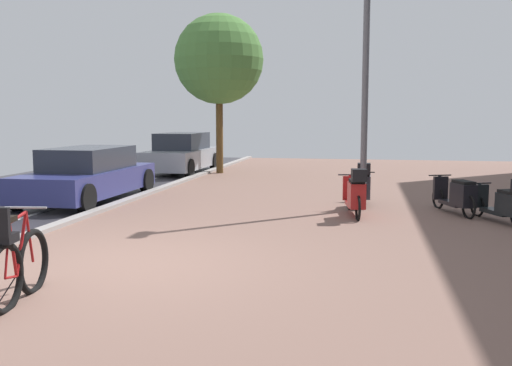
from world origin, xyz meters
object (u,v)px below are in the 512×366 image
object	(u,v)px
scooter_near	(505,202)
scooter_mid	(457,196)
scooter_extra	(355,194)
parked_car_far	(181,154)
lamp_post	(366,49)
bicycle_foreground	(15,265)
parked_car_near	(88,175)
scooter_far	(364,186)
street_tree	(219,60)

from	to	relation	value
scooter_near	scooter_mid	distance (m)	1.17
scooter_extra	scooter_mid	bearing A→B (deg)	17.02
scooter_mid	parked_car_far	distance (m)	11.27
scooter_near	lamp_post	distance (m)	4.20
lamp_post	scooter_mid	bearing A→B (deg)	-7.86
bicycle_foreground	scooter_mid	bearing A→B (deg)	50.13
bicycle_foreground	parked_car_far	xyz separation A→B (m)	(-2.80, 14.22, 0.27)
parked_car_near	parked_car_far	xyz separation A→B (m)	(0.04, 6.99, 0.06)
scooter_far	parked_car_near	bearing A→B (deg)	-177.11
scooter_near	parked_car_near	bearing A→B (deg)	171.51
bicycle_foreground	scooter_extra	world-z (taller)	bicycle_foreground
scooter_near	street_tree	xyz separation A→B (m)	(-7.74, 8.37, 3.59)
scooter_mid	lamp_post	world-z (taller)	lamp_post
parked_car_near	street_tree	size ratio (longest dim) A/B	0.79
scooter_extra	parked_car_far	world-z (taller)	parked_car_far
scooter_extra	parked_car_near	world-z (taller)	parked_car_near
bicycle_foreground	scooter_mid	distance (m)	8.81
scooter_extra	lamp_post	xyz separation A→B (m)	(0.15, 0.90, 2.98)
scooter_near	parked_car_far	xyz separation A→B (m)	(-9.18, 8.37, 0.26)
scooter_extra	parked_car_near	distance (m)	6.51
parked_car_near	parked_car_far	bearing A→B (deg)	89.64
scooter_mid	parked_car_far	world-z (taller)	parked_car_far
bicycle_foreground	scooter_mid	size ratio (longest dim) A/B	0.83
parked_car_far	lamp_post	distance (m)	10.09
bicycle_foreground	street_tree	world-z (taller)	street_tree
parked_car_far	lamp_post	bearing A→B (deg)	-47.80
scooter_near	street_tree	distance (m)	11.95
parked_car_far	parked_car_near	bearing A→B (deg)	-90.36
scooter_near	lamp_post	xyz separation A→B (m)	(-2.66, 1.18, 3.03)
scooter_mid	scooter_extra	bearing A→B (deg)	-162.98
scooter_far	parked_car_far	bearing A→B (deg)	134.44
scooter_far	street_tree	size ratio (longest dim) A/B	0.30
lamp_post	street_tree	size ratio (longest dim) A/B	1.12
scooter_near	lamp_post	world-z (taller)	lamp_post
scooter_near	bicycle_foreground	bearing A→B (deg)	-137.46
scooter_mid	street_tree	size ratio (longest dim) A/B	0.31
scooter_far	street_tree	xyz separation A→B (m)	(-5.09, 6.66, 3.54)
scooter_mid	parked_car_near	distance (m)	8.51
bicycle_foreground	scooter_near	bearing A→B (deg)	42.54
parked_car_far	street_tree	distance (m)	3.62
scooter_far	lamp_post	bearing A→B (deg)	-91.14
scooter_far	parked_car_far	world-z (taller)	parked_car_far
scooter_extra	parked_car_far	bearing A→B (deg)	128.21
scooter_mid	scooter_far	bearing A→B (deg)	157.43
scooter_near	parked_car_far	size ratio (longest dim) A/B	0.40
scooter_mid	scooter_extra	distance (m)	2.17
scooter_near	scooter_extra	world-z (taller)	scooter_extra
bicycle_foreground	parked_car_near	bearing A→B (deg)	111.45
lamp_post	street_tree	distance (m)	8.82
parked_car_near	lamp_post	size ratio (longest dim) A/B	0.71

